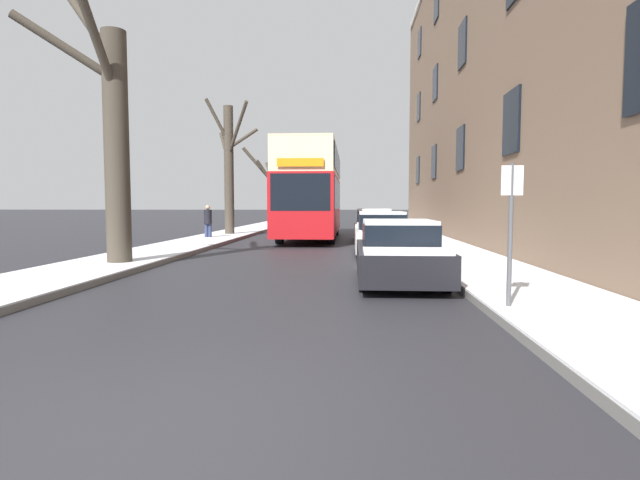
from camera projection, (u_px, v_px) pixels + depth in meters
The scene contains 14 objects.
ground_plane at pixel (138, 429), 3.75m from camera, with size 320.00×320.00×0.00m, color #28282D.
sidewalk_left at pixel (294, 219), 56.81m from camera, with size 2.49×130.00×0.16m.
sidewalk_right at pixel (381, 219), 56.20m from camera, with size 2.49×130.00×0.16m.
terrace_facade_right at pixel (575, 50), 20.22m from camera, with size 9.10×37.79×15.88m.
bare_tree_left_0 at pixel (111, 131), 13.08m from camera, with size 2.47×3.11×7.91m.
bare_tree_left_1 at pixel (229, 166), 25.97m from camera, with size 2.58×2.88×7.07m.
bare_tree_left_2 at pixel (271, 185), 39.34m from camera, with size 2.63×2.55×6.14m.
double_decker_bus at pixel (311, 188), 24.42m from camera, with size 2.61×10.70×4.42m.
parked_car_0 at pixel (399, 253), 10.84m from camera, with size 1.78×4.18×1.35m.
parked_car_1 at pixel (381, 235), 16.97m from camera, with size 1.78×4.15×1.45m.
parked_car_2 at pixel (374, 226), 22.82m from camera, with size 1.75×4.09×1.50m.
oncoming_van at pixel (303, 210), 38.65m from camera, with size 1.99×5.29×2.40m.
pedestrian_left_sidewalk at pixel (208, 221), 23.41m from camera, with size 0.36×0.36×1.67m.
street_sign_post at pixel (511, 229), 7.43m from camera, with size 0.32×0.07×2.29m.
Camera 1 is at (1.59, -3.54, 1.69)m, focal length 28.00 mm.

